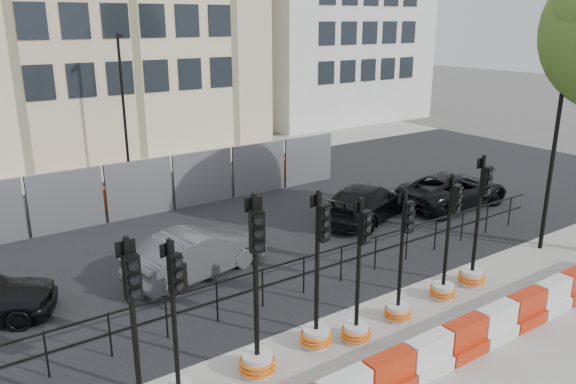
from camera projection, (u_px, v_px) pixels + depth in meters
ground at (334, 314)px, 13.00m from camera, size 120.00×120.00×0.00m
sidewalk_near at (435, 378)px, 10.65m from camera, size 40.00×6.00×0.02m
road at (199, 226)px, 18.49m from camera, size 40.00×14.00×0.03m
sidewalk_far at (111, 169)px, 25.54m from camera, size 40.00×4.00×0.02m
kerb_railing at (304, 269)px, 13.74m from camera, size 18.00×0.04×1.00m
heras_fencing at (178, 185)px, 20.85m from camera, size 14.33×1.72×2.00m
lamp_post_far at (123, 100)px, 24.07m from camera, size 0.12×0.56×6.00m
lamp_post_near at (556, 143)px, 15.75m from camera, size 0.12×0.56×6.00m
barrier_row at (428, 357)px, 10.70m from camera, size 15.70×0.50×0.80m
traffic_signal_b at (178, 367)px, 9.76m from camera, size 0.62×0.62×3.14m
traffic_signal_c at (257, 340)px, 10.57m from camera, size 0.72×0.72×3.64m
traffic_signal_d at (317, 311)px, 11.49m from camera, size 0.67×0.67×3.40m
traffic_signal_e at (357, 313)px, 11.71m from camera, size 0.63×0.63×3.19m
traffic_signal_f at (400, 290)px, 12.53m from camera, size 0.61×0.61×3.09m
traffic_signal_g at (445, 274)px, 13.52m from camera, size 0.62×0.62×3.15m
traffic_signal_h at (474, 260)px, 14.20m from camera, size 0.68×0.68×3.43m
car_b at (197, 253)px, 14.80m from camera, size 2.97×4.45×1.28m
car_c at (366, 202)px, 19.01m from camera, size 4.66×5.47×1.24m
car_d at (453, 190)px, 20.36m from camera, size 2.20×4.51×1.23m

